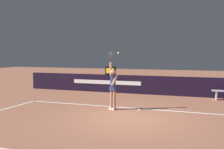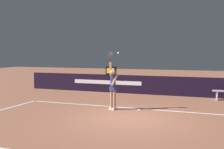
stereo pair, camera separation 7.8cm
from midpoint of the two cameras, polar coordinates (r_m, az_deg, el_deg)
The scene contains 6 objects.
ground_plane at distance 9.83m, azimuth 3.49°, elevation -9.35°, with size 60.00×60.00×0.00m, color #975B44.
court_lines at distance 8.74m, azimuth 1.28°, elevation -11.09°, with size 10.96×5.95×0.00m.
back_wall at distance 15.31m, azimuth 9.58°, elevation -2.35°, with size 16.84×0.17×1.08m.
speed_display at distance 15.98m, azimuth -0.48°, elevation 0.84°, with size 0.63×0.19×0.50m.
tennis_player at distance 11.09m, azimuth -0.02°, elevation -2.45°, with size 0.46×0.43×2.44m.
tennis_ball at distance 10.72m, azimuth 1.14°, elevation 4.65°, with size 0.07×0.07×0.07m.
Camera 1 is at (2.63, -9.17, 2.35)m, focal length 42.24 mm.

